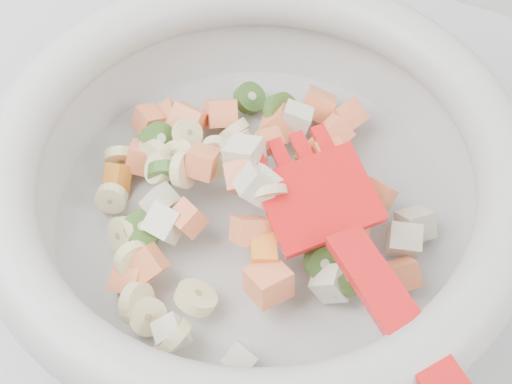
% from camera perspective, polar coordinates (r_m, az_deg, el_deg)
% --- Properties ---
extents(counter, '(2.00, 0.60, 0.90)m').
position_cam_1_polar(counter, '(1.02, -8.81, -12.25)').
color(counter, '#A8A9AD').
rests_on(counter, ground).
extents(mixing_bowl, '(0.42, 0.37, 0.12)m').
position_cam_1_polar(mixing_bowl, '(0.52, 0.02, 0.52)').
color(mixing_bowl, '#BBBCB9').
rests_on(mixing_bowl, counter).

